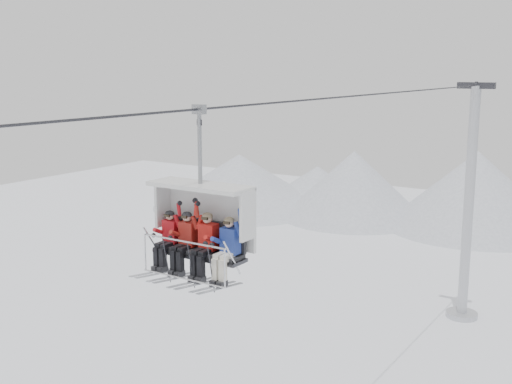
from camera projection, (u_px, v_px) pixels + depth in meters
The scene contains 8 objects.
ridgeline at pixel (511, 205), 54.11m from camera, with size 72.00×21.00×7.00m.
lift_tower_right at pixel (468, 220), 36.18m from camera, with size 2.00×1.80×13.48m.
haul_cable at pixel (256, 104), 16.63m from camera, with size 0.06×0.06×50.00m, color #2D2D32.
chairlift_carrier at pixel (204, 218), 15.26m from camera, with size 2.57×1.17×3.98m.
skier_far_left at pixel (168, 237), 15.56m from camera, with size 0.38×1.69×1.54m.
skier_center_left at pixel (185, 240), 15.28m from camera, with size 0.40×1.69×1.60m.
skier_center_right at pixel (206, 242), 14.95m from camera, with size 0.42×1.69×1.68m.
skier_far_right at pixel (227, 247), 14.62m from camera, with size 0.41×1.69×1.64m.
Camera 1 is at (9.12, -14.06, 14.22)m, focal length 45.00 mm.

